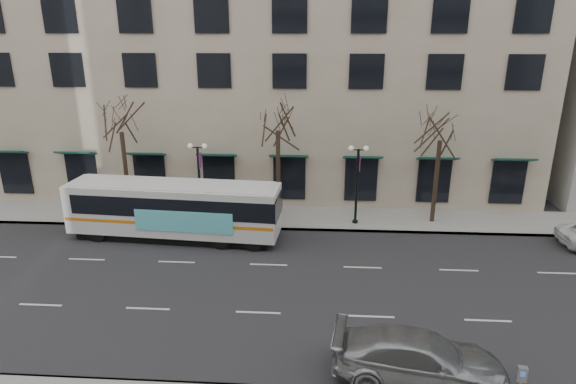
# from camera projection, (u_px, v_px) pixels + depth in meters

# --- Properties ---
(ground) EXTENTS (160.00, 160.00, 0.00)m
(ground) POSITION_uv_depth(u_px,v_px,m) (264.00, 286.00, 23.53)
(ground) COLOR black
(ground) RESTS_ON ground
(sidewalk_far) EXTENTS (80.00, 4.00, 0.15)m
(sidewalk_far) POSITION_uv_depth(u_px,v_px,m) (354.00, 219.00, 31.72)
(sidewalk_far) COLOR gray
(sidewalk_far) RESTS_ON ground
(building_hotel) EXTENTS (40.00, 20.00, 24.00)m
(building_hotel) POSITION_uv_depth(u_px,v_px,m) (265.00, 29.00, 39.66)
(building_hotel) COLOR tan
(building_hotel) RESTS_ON ground
(tree_far_left) EXTENTS (3.60, 3.60, 8.34)m
(tree_far_left) POSITION_uv_depth(u_px,v_px,m) (120.00, 117.00, 30.30)
(tree_far_left) COLOR black
(tree_far_left) RESTS_ON ground
(tree_far_mid) EXTENTS (3.60, 3.60, 8.55)m
(tree_far_mid) POSITION_uv_depth(u_px,v_px,m) (278.00, 115.00, 29.64)
(tree_far_mid) COLOR black
(tree_far_mid) RESTS_ON ground
(tree_far_right) EXTENTS (3.60, 3.60, 8.06)m
(tree_far_right) POSITION_uv_depth(u_px,v_px,m) (442.00, 125.00, 29.20)
(tree_far_right) COLOR black
(tree_far_right) RESTS_ON ground
(lamp_post_left) EXTENTS (1.22, 0.45, 5.21)m
(lamp_post_left) POSITION_uv_depth(u_px,v_px,m) (199.00, 178.00, 30.63)
(lamp_post_left) COLOR black
(lamp_post_left) RESTS_ON ground
(lamp_post_right) EXTENTS (1.22, 0.45, 5.21)m
(lamp_post_right) POSITION_uv_depth(u_px,v_px,m) (357.00, 181.00, 30.04)
(lamp_post_right) COLOR black
(lamp_post_right) RESTS_ON ground
(city_bus) EXTENTS (12.76, 3.67, 3.41)m
(city_bus) POSITION_uv_depth(u_px,v_px,m) (175.00, 208.00, 28.51)
(city_bus) COLOR silver
(city_bus) RESTS_ON ground
(silver_car) EXTENTS (6.38, 3.28, 1.77)m
(silver_car) POSITION_uv_depth(u_px,v_px,m) (419.00, 358.00, 17.01)
(silver_car) COLOR #93969A
(silver_car) RESTS_ON ground
(pay_station) EXTENTS (0.33, 0.24, 1.39)m
(pay_station) POSITION_uv_depth(u_px,v_px,m) (521.00, 377.00, 15.70)
(pay_station) COLOR slate
(pay_station) RESTS_ON sidewalk_near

